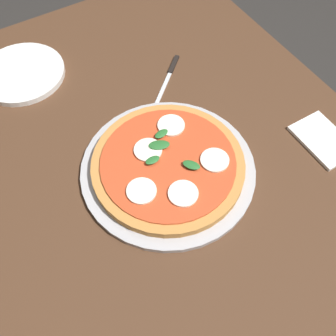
% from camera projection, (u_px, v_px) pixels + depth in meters
% --- Properties ---
extents(ground_plane, '(6.00, 6.00, 0.00)m').
position_uv_depth(ground_plane, '(157.00, 271.00, 1.46)').
color(ground_plane, '#2D2B28').
extents(dining_table, '(1.12, 0.93, 0.76)m').
position_uv_depth(dining_table, '(151.00, 183.00, 0.92)').
color(dining_table, '#4C301E').
rests_on(dining_table, ground_plane).
extents(serving_tray, '(0.35, 0.35, 0.01)m').
position_uv_depth(serving_tray, '(168.00, 169.00, 0.79)').
color(serving_tray, '#B2B2B7').
rests_on(serving_tray, dining_table).
extents(pizza, '(0.31, 0.31, 0.03)m').
position_uv_depth(pizza, '(168.00, 164.00, 0.78)').
color(pizza, '#C6843F').
rests_on(pizza, serving_tray).
extents(plate_white, '(0.21, 0.21, 0.01)m').
position_uv_depth(plate_white, '(22.00, 73.00, 0.94)').
color(plate_white, white).
rests_on(plate_white, dining_table).
extents(napkin, '(0.13, 0.09, 0.01)m').
position_uv_depth(napkin, '(323.00, 140.00, 0.84)').
color(napkin, white).
rests_on(napkin, dining_table).
extents(knife, '(0.12, 0.14, 0.01)m').
position_uv_depth(knife, '(170.00, 73.00, 0.95)').
color(knife, black).
rests_on(knife, dining_table).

